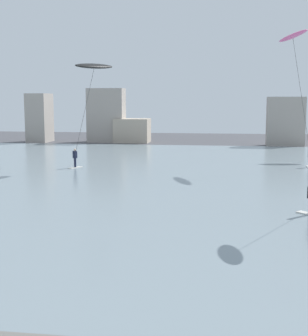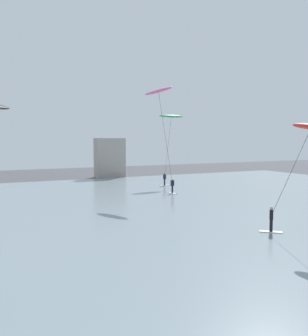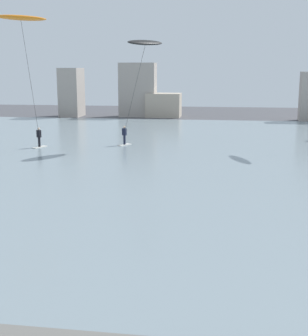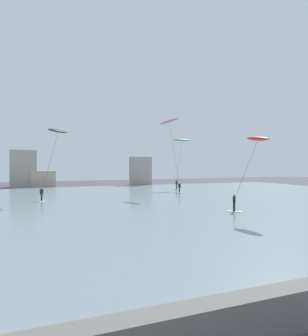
{
  "view_description": "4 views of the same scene",
  "coord_description": "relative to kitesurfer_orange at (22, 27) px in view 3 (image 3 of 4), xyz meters",
  "views": [
    {
      "loc": [
        3.51,
        -4.72,
        5.86
      ],
      "look_at": [
        0.64,
        15.53,
        2.96
      ],
      "focal_mm": 51.71,
      "sensor_mm": 36.0,
      "label": 1
    },
    {
      "loc": [
        -9.3,
        2.58,
        5.99
      ],
      "look_at": [
        -3.26,
        14.37,
        4.98
      ],
      "focal_mm": 39.94,
      "sensor_mm": 36.0,
      "label": 2
    },
    {
      "loc": [
        -0.52,
        -4.34,
        6.38
      ],
      "look_at": [
        -3.1,
        13.14,
        2.7
      ],
      "focal_mm": 50.31,
      "sensor_mm": 36.0,
      "label": 3
    },
    {
      "loc": [
        -8.4,
        -2.2,
        4.48
      ],
      "look_at": [
        -1.67,
        15.54,
        4.26
      ],
      "focal_mm": 30.69,
      "sensor_mm": 36.0,
      "label": 4
    }
  ],
  "objects": [
    {
      "name": "kitesurfer_orange",
      "position": [
        0.0,
        0.0,
        0.0
      ],
      "size": [
        4.0,
        3.54,
        10.43
      ],
      "color": "silver",
      "rests_on": "water_bay"
    },
    {
      "name": "water_bay",
      "position": [
        15.79,
        -0.26,
        -9.53
      ],
      "size": [
        84.0,
        52.0,
        0.1
      ],
      "primitive_type": "cube",
      "color": "gray",
      "rests_on": "ground"
    },
    {
      "name": "far_shore_buildings",
      "position": [
        8.51,
        29.14,
        -6.6
      ],
      "size": [
        36.75,
        5.08,
        7.38
      ],
      "color": "#A89E93",
      "rests_on": "ground"
    },
    {
      "name": "kitesurfer_black",
      "position": [
        8.73,
        3.58,
        -1.51
      ],
      "size": [
        4.03,
        4.09,
        8.84
      ],
      "color": "silver",
      "rests_on": "water_bay"
    }
  ]
}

